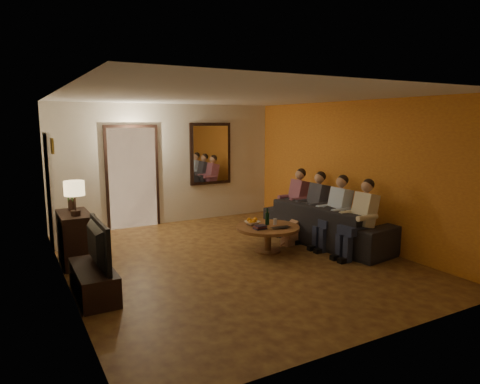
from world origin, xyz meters
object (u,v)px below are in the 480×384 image
table_lamp (75,198)px  tv_stand (94,282)px  bowl (252,223)px  wine_bottle (267,216)px  person_c (315,209)px  laptop (282,228)px  coffee_table (268,239)px  tv (92,245)px  dog (293,229)px  person_d (296,204)px  dresser (75,238)px  person_a (361,222)px  person_b (336,215)px  sofa (329,223)px

table_lamp → tv_stand: bearing=-90.0°
bowl → wine_bottle: size_ratio=0.84×
person_c → laptop: (-1.07, -0.48, -0.14)m
person_c → bowl: (-1.35, 0.02, -0.12)m
bowl → laptop: bearing=-60.8°
person_c → bowl: person_c is taller
bowl → wine_bottle: wine_bottle is taller
table_lamp → coffee_table: table_lamp is taller
tv → dog: 3.75m
person_c → person_d: (0.00, 0.60, 0.00)m
tv_stand → table_lamp: bearing=90.0°
dresser → laptop: 3.32m
person_a → dog: bearing=112.8°
tv → dog: bearing=-79.0°
person_c → person_d: same height
table_lamp → person_a: bearing=-22.5°
table_lamp → bowl: (2.80, -0.50, -0.60)m
tv → person_b: 4.16m
person_d → laptop: (-1.07, -1.08, -0.14)m
sofa → person_c: person_c is taller
person_c → coffee_table: 1.25m
person_c → bowl: 1.36m
person_c → laptop: bearing=-155.9°
dog → bowl: bearing=163.3°
dresser → tv_stand: size_ratio=0.80×
table_lamp → person_c: table_lamp is taller
sofa → laptop: sofa is taller
tv_stand → person_d: size_ratio=0.96×
person_d → dresser: bearing=178.0°
sofa → coffee_table: 1.28m
table_lamp → person_a: table_lamp is taller
tv_stand → person_d: person_d is taller
person_a → wine_bottle: person_a is taller
tv_stand → person_c: 4.24m
table_lamp → person_d: size_ratio=0.45×
dog → table_lamp: bearing=157.2°
person_b → wine_bottle: 1.23m
sofa → laptop: size_ratio=7.80×
dresser → wine_bottle: 3.16m
coffee_table → bowl: size_ratio=4.19×
person_c → dog: person_c is taller
table_lamp → coffee_table: size_ratio=0.50×
person_b → person_c: 0.60m
table_lamp → sofa: bearing=-11.0°
table_lamp → coffee_table: 3.19m
dresser → tv: bearing=-90.0°
sofa → bowl: size_ratio=9.90×
table_lamp → dresser: bearing=90.0°
person_b → dog: (-0.50, 0.59, -0.32)m
bowl → laptop: (0.28, -0.50, -0.02)m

